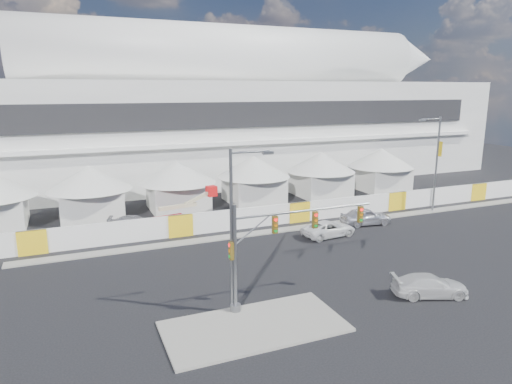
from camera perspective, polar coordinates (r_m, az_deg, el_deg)
name	(u,v)px	position (r m, az deg, el deg)	size (l,w,h in m)	color
ground	(321,289)	(31.26, 8.07, -11.88)	(160.00, 160.00, 0.00)	black
median_island	(254,326)	(26.40, -0.22, -16.45)	(10.00, 5.00, 0.15)	gray
far_curb	(423,212)	(52.24, 20.16, -2.35)	(80.00, 1.20, 0.12)	gray
stadium	(233,113)	(69.97, -2.95, 9.85)	(80.00, 24.80, 21.98)	silver
tent_row	(217,178)	(51.62, -4.92, 1.74)	(53.40, 8.40, 5.40)	silver
hoarding_fence	(299,212)	(45.61, 5.40, -2.52)	(70.00, 0.25, 2.00)	white
scaffold_tower	(447,130)	(85.89, 22.79, 7.11)	(4.40, 4.40, 12.00)	#595B60
sedan_silver	(366,216)	(45.76, 13.55, -2.98)	(4.93, 1.98, 1.68)	silver
pickup_curb	(329,229)	(41.64, 9.09, -4.54)	(5.04, 2.33, 1.40)	white
pickup_near	(430,285)	(31.75, 20.91, -10.86)	(4.79, 1.95, 1.39)	silver
lot_car_c	(135,223)	(44.16, -14.88, -3.82)	(4.82, 1.96, 1.40)	#B6B6BB
traffic_mast	(269,247)	(27.18, 1.68, -6.90)	(9.47, 0.63, 6.47)	slate
streetlight_median	(236,220)	(26.06, -2.57, -3.54)	(2.65, 0.27, 9.59)	slate
streetlight_curb	(435,157)	(51.82, 21.50, 4.03)	(3.02, 0.68, 10.19)	slate
boom_lift	(174,218)	(44.15, -10.26, -3.23)	(7.23, 2.18, 3.60)	red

